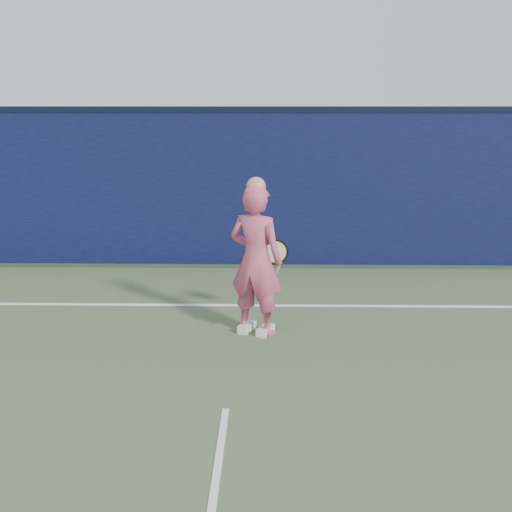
{
  "coord_description": "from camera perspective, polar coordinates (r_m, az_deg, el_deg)",
  "views": [
    {
      "loc": [
        0.37,
        -4.19,
        2.63
      ],
      "look_at": [
        0.23,
        2.96,
        0.94
      ],
      "focal_mm": 45.0,
      "sensor_mm": 36.0,
      "label": 1
    }
  ],
  "objects": [
    {
      "name": "player",
      "position": [
        7.36,
        0.0,
        -0.36
      ],
      "size": [
        0.76,
        0.65,
        1.84
      ],
      "rotation": [
        0.0,
        0.0,
        2.72
      ],
      "color": "#CA4E6E",
      "rests_on": "ground"
    },
    {
      "name": "court_lines",
      "position": [
        4.68,
        -3.84,
        -20.76
      ],
      "size": [
        11.0,
        12.04,
        0.01
      ],
      "color": "white",
      "rests_on": "court_surface"
    },
    {
      "name": "backstop_wall",
      "position": [
        10.78,
        -0.87,
        5.97
      ],
      "size": [
        24.0,
        0.4,
        2.5
      ],
      "primitive_type": "cube",
      "color": "black",
      "rests_on": "ground"
    },
    {
      "name": "ground",
      "position": [
        4.96,
        -3.5,
        -18.75
      ],
      "size": [
        80.0,
        80.0,
        0.0
      ],
      "primitive_type": "plane",
      "color": "#33472B",
      "rests_on": "ground"
    },
    {
      "name": "racket",
      "position": [
        7.79,
        1.54,
        0.31
      ],
      "size": [
        0.6,
        0.15,
        0.32
      ],
      "rotation": [
        0.0,
        0.0,
        -0.21
      ],
      "color": "black",
      "rests_on": "ground"
    },
    {
      "name": "wall_cap",
      "position": [
        10.7,
        -0.89,
        12.9
      ],
      "size": [
        24.0,
        0.42,
        0.1
      ],
      "primitive_type": "cube",
      "color": "black",
      "rests_on": "backstop_wall"
    }
  ]
}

